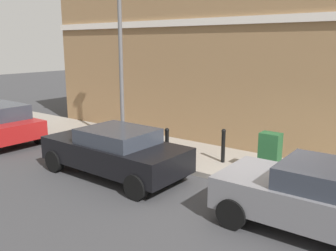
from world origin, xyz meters
TOP-DOWN VIEW (x-y plane):
  - ground at (0.00, 0.00)m, footprint 80.00×80.00m
  - sidewalk at (1.85, 6.00)m, footprint 2.69×30.00m
  - corner_building at (6.31, 4.52)m, footprint 6.32×13.04m
  - car_grey at (-0.71, -1.75)m, footprint 1.95×4.07m
  - car_black at (-0.82, 3.82)m, footprint 1.99×4.35m
  - utility_cabinet at (1.59, 0.25)m, footprint 0.46×0.61m
  - bollard_near_cabinet at (1.69, 1.74)m, footprint 0.14×0.14m
  - bollard_far_kerb at (0.76, 3.17)m, footprint 0.14×0.14m
  - lamppost at (1.40, 5.63)m, footprint 0.20×0.44m

SIDE VIEW (x-z plane):
  - ground at x=0.00m, z-range 0.00..0.00m
  - sidewalk at x=1.85m, z-range 0.00..0.15m
  - utility_cabinet at x=1.59m, z-range 0.11..1.26m
  - bollard_near_cabinet at x=1.69m, z-range 0.19..1.22m
  - bollard_far_kerb at x=0.76m, z-range 0.19..1.22m
  - car_black at x=-0.82m, z-range 0.04..1.43m
  - car_grey at x=-0.71m, z-range 0.04..1.46m
  - lamppost at x=1.40m, z-range 0.44..6.16m
  - corner_building at x=6.31m, z-range 0.00..7.09m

